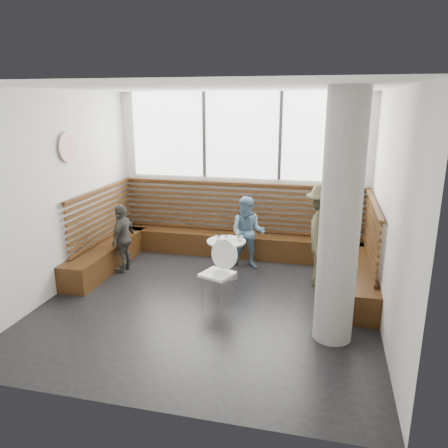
% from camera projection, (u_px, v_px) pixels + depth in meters
% --- Properties ---
extents(room, '(5.00, 5.00, 3.20)m').
position_uv_depth(room, '(208.00, 202.00, 6.34)').
color(room, silver).
rests_on(room, ground).
extents(booth, '(5.00, 2.50, 1.44)m').
position_uv_depth(booth, '(233.00, 243.00, 8.32)').
color(booth, '#39210E').
rests_on(booth, ground).
extents(concrete_column, '(0.50, 0.50, 3.20)m').
position_uv_depth(concrete_column, '(340.00, 221.00, 5.36)').
color(concrete_column, gray).
rests_on(concrete_column, ground).
extents(wall_art, '(0.03, 0.50, 0.50)m').
position_uv_depth(wall_art, '(68.00, 147.00, 7.07)').
color(wall_art, white).
rests_on(wall_art, room).
extents(cafe_table, '(0.67, 0.67, 0.69)m').
position_uv_depth(cafe_table, '(226.00, 251.00, 7.59)').
color(cafe_table, silver).
rests_on(cafe_table, ground).
extents(cafe_chair, '(0.47, 0.46, 0.97)m').
position_uv_depth(cafe_chair, '(219.00, 267.00, 6.68)').
color(cafe_chair, white).
rests_on(cafe_chair, ground).
extents(adult_man, '(0.81, 1.22, 1.77)m').
position_uv_depth(adult_man, '(324.00, 235.00, 7.20)').
color(adult_man, '#43432C').
rests_on(adult_man, ground).
extents(child_back, '(0.66, 0.52, 1.35)m').
position_uv_depth(child_back, '(248.00, 233.00, 8.05)').
color(child_back, '#5D84A1').
rests_on(child_back, ground).
extents(child_left, '(0.33, 0.74, 1.25)m').
position_uv_depth(child_left, '(123.00, 238.00, 7.91)').
color(child_left, '#464540').
rests_on(child_left, ground).
extents(plate_near, '(0.18, 0.18, 0.01)m').
position_uv_depth(plate_near, '(222.00, 239.00, 7.64)').
color(plate_near, white).
rests_on(plate_near, cafe_table).
extents(plate_far, '(0.22, 0.22, 0.02)m').
position_uv_depth(plate_far, '(230.00, 238.00, 7.66)').
color(plate_far, white).
rests_on(plate_far, cafe_table).
extents(glass_left, '(0.08, 0.08, 0.12)m').
position_uv_depth(glass_left, '(218.00, 238.00, 7.50)').
color(glass_left, white).
rests_on(glass_left, cafe_table).
extents(glass_mid, '(0.06, 0.06, 0.10)m').
position_uv_depth(glass_mid, '(227.00, 239.00, 7.47)').
color(glass_mid, white).
rests_on(glass_mid, cafe_table).
extents(glass_right, '(0.07, 0.07, 0.12)m').
position_uv_depth(glass_right, '(240.00, 238.00, 7.51)').
color(glass_right, white).
rests_on(glass_right, cafe_table).
extents(menu_card, '(0.22, 0.19, 0.00)m').
position_uv_depth(menu_card, '(228.00, 245.00, 7.31)').
color(menu_card, '#A5C64C').
rests_on(menu_card, cafe_table).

